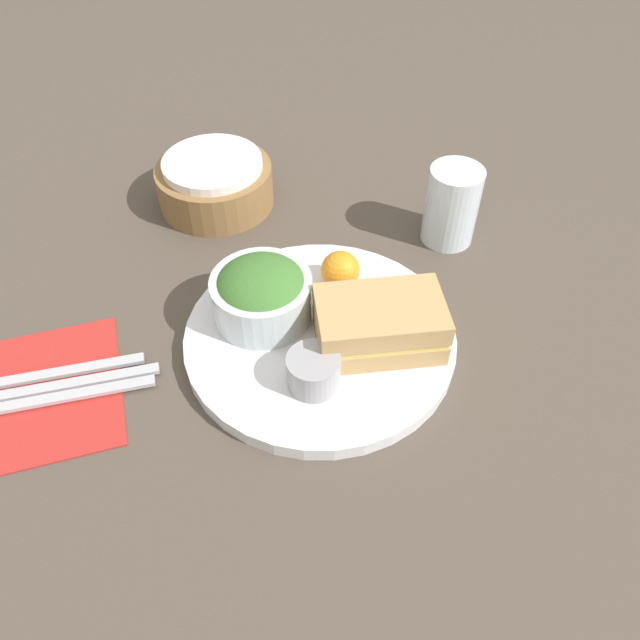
{
  "coord_description": "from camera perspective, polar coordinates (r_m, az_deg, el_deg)",
  "views": [
    {
      "loc": [
        -0.13,
        -0.43,
        0.52
      ],
      "look_at": [
        0.0,
        0.0,
        0.04
      ],
      "focal_mm": 35.0,
      "sensor_mm": 36.0,
      "label": 1
    }
  ],
  "objects": [
    {
      "name": "drink_glass",
      "position": [
        0.81,
        11.95,
        10.21
      ],
      "size": [
        0.07,
        0.07,
        0.1
      ],
      "primitive_type": "cylinder",
      "color": "silver",
      "rests_on": "ground_plane"
    },
    {
      "name": "orange_wedge",
      "position": [
        0.72,
        1.86,
        4.56
      ],
      "size": [
        0.05,
        0.05,
        0.05
      ],
      "primitive_type": "sphere",
      "color": "orange",
      "rests_on": "plate"
    },
    {
      "name": "dressing_cup",
      "position": [
        0.62,
        -0.6,
        -4.68
      ],
      "size": [
        0.05,
        0.05,
        0.04
      ],
      "primitive_type": "cylinder",
      "color": "#99999E",
      "rests_on": "plate"
    },
    {
      "name": "knife",
      "position": [
        0.7,
        -22.91,
        -5.62
      ],
      "size": [
        0.21,
        0.02,
        0.01
      ],
      "primitive_type": "cube",
      "rotation": [
        0.0,
        0.0,
        3.09
      ],
      "color": "#B2B2B7",
      "rests_on": "napkin"
    },
    {
      "name": "spoon",
      "position": [
        0.71,
        -22.85,
        -4.49
      ],
      "size": [
        0.18,
        0.02,
        0.01
      ],
      "primitive_type": "cube",
      "rotation": [
        0.0,
        0.0,
        3.09
      ],
      "color": "#B2B2B7",
      "rests_on": "napkin"
    },
    {
      "name": "salad_bowl",
      "position": [
        0.68,
        -5.36,
        2.46
      ],
      "size": [
        0.11,
        0.11,
        0.07
      ],
      "color": "silver",
      "rests_on": "plate"
    },
    {
      "name": "fork",
      "position": [
        0.69,
        -22.98,
        -6.78
      ],
      "size": [
        0.2,
        0.02,
        0.01
      ],
      "primitive_type": "cube",
      "rotation": [
        0.0,
        0.0,
        3.09
      ],
      "color": "#B2B2B7",
      "rests_on": "napkin"
    },
    {
      "name": "bread_basket",
      "position": [
        0.88,
        -9.58,
        12.29
      ],
      "size": [
        0.16,
        0.16,
        0.07
      ],
      "color": "olive",
      "rests_on": "ground_plane"
    },
    {
      "name": "plate",
      "position": [
        0.69,
        0.0,
        -1.63
      ],
      "size": [
        0.3,
        0.3,
        0.02
      ],
      "primitive_type": "cylinder",
      "color": "silver",
      "rests_on": "ground_plane"
    },
    {
      "name": "napkin",
      "position": [
        0.71,
        -22.81,
        -5.84
      ],
      "size": [
        0.13,
        0.18,
        0.0
      ],
      "primitive_type": "cube",
      "color": "#B22823",
      "rests_on": "ground_plane"
    },
    {
      "name": "sandwich",
      "position": [
        0.65,
        5.47,
        -0.38
      ],
      "size": [
        0.14,
        0.1,
        0.06
      ],
      "color": "tan",
      "rests_on": "plate"
    },
    {
      "name": "ground_plane",
      "position": [
        0.69,
        0.0,
        -2.1
      ],
      "size": [
        4.0,
        4.0,
        0.0
      ],
      "primitive_type": "plane",
      "color": "#4C4238"
    }
  ]
}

